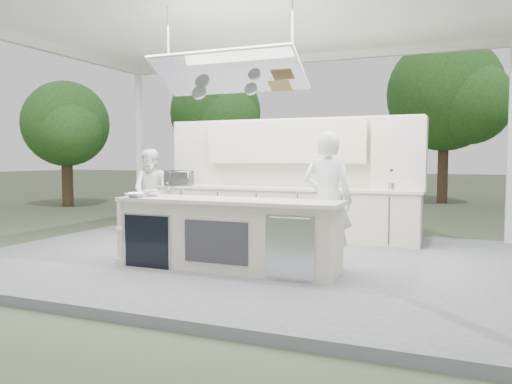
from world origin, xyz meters
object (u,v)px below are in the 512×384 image
at_px(back_counter, 282,212).
at_px(sous_chef, 152,191).
at_px(demo_island, 226,234).
at_px(head_chef, 327,201).

height_order(back_counter, sous_chef, sous_chef).
distance_m(demo_island, sous_chef, 3.67).
relative_size(back_counter, sous_chef, 3.03).
distance_m(demo_island, head_chef, 1.44).
relative_size(demo_island, sous_chef, 1.85).
bearing_deg(sous_chef, demo_island, -49.88).
xyz_separation_m(demo_island, head_chef, (1.26, 0.52, 0.45)).
bearing_deg(demo_island, head_chef, 22.25).
height_order(demo_island, back_counter, same).
height_order(head_chef, sous_chef, head_chef).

